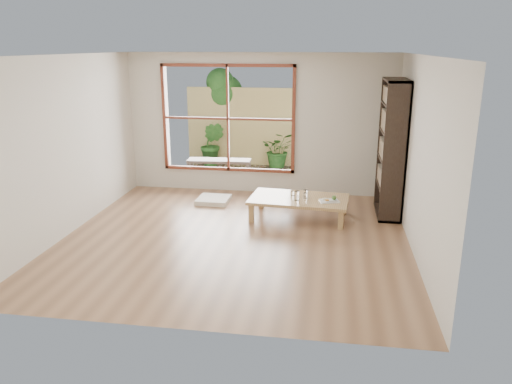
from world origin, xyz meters
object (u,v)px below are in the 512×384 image
Objects in this scene: low_table at (299,200)px; garden_bench at (219,162)px; bookshelf at (391,149)px; food_tray at (330,200)px.

garden_bench reaches higher than low_table.
bookshelf is at bearing -31.39° from garden_bench.
low_table is 1.23× the size of garden_bench.
garden_bench reaches higher than food_tray.
low_table is at bearing -53.61° from garden_bench.
bookshelf reaches higher than garden_bench.
bookshelf is (1.45, 0.44, 0.81)m from low_table.
bookshelf is 6.52× the size of food_tray.
food_tray is at bearing -48.20° from garden_bench.
bookshelf reaches higher than low_table.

